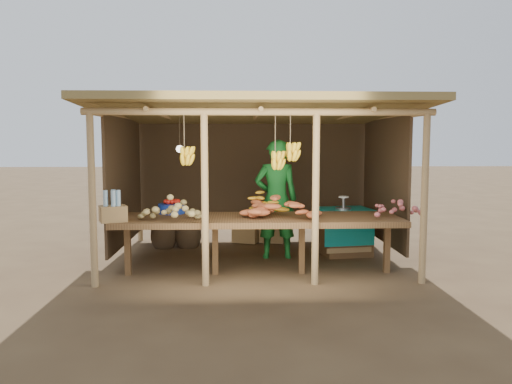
{
  "coord_description": "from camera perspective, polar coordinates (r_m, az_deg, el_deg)",
  "views": [
    {
      "loc": [
        -0.29,
        -7.74,
        1.82
      ],
      "look_at": [
        0.0,
        0.0,
        1.05
      ],
      "focal_mm": 35.0,
      "sensor_mm": 36.0,
      "label": 1
    }
  ],
  "objects": [
    {
      "name": "tomato_basin",
      "position": [
        7.32,
        -9.59,
        -1.75
      ],
      "size": [
        0.39,
        0.39,
        0.21
      ],
      "rotation": [
        0.0,
        0.0,
        -0.02
      ],
      "color": "navy",
      "rests_on": "counter"
    },
    {
      "name": "counter",
      "position": [
        6.88,
        0.3,
        -3.36
      ],
      "size": [
        3.9,
        1.05,
        0.8
      ],
      "color": "brown",
      "rests_on": "ground"
    },
    {
      "name": "stall_structure",
      "position": [
        7.78,
        -0.24,
        6.43
      ],
      "size": [
        4.7,
        3.5,
        2.43
      ],
      "color": "tan",
      "rests_on": "ground"
    },
    {
      "name": "onion_heap",
      "position": [
        7.06,
        15.95,
        -1.41
      ],
      "size": [
        0.83,
        0.59,
        0.35
      ],
      "primitive_type": null,
      "rotation": [
        0.0,
        0.0,
        0.2
      ],
      "color": "#BE5C5E",
      "rests_on": "counter"
    },
    {
      "name": "sweet_potato_heap",
      "position": [
        6.88,
        2.7,
        -1.35
      ],
      "size": [
        1.16,
        0.88,
        0.36
      ],
      "primitive_type": null,
      "rotation": [
        0.0,
        0.0,
        -0.28
      ],
      "color": "#B8572F",
      "rests_on": "counter"
    },
    {
      "name": "tarp_crate",
      "position": [
        8.26,
        10.13,
        -4.3
      ],
      "size": [
        0.92,
        0.82,
        0.98
      ],
      "color": "brown",
      "rests_on": "ground"
    },
    {
      "name": "ground",
      "position": [
        7.96,
        0.0,
        -7.54
      ],
      "size": [
        60.0,
        60.0,
        0.0
      ],
      "primitive_type": "plane",
      "color": "brown",
      "rests_on": "ground"
    },
    {
      "name": "vendor",
      "position": [
        7.83,
        2.32,
        -0.84
      ],
      "size": [
        0.69,
        0.46,
        1.86
      ],
      "primitive_type": "imported",
      "rotation": [
        0.0,
        0.0,
        3.17
      ],
      "color": "#186E26",
      "rests_on": "ground"
    },
    {
      "name": "carton_stack",
      "position": [
        9.08,
        0.91,
        -3.89
      ],
      "size": [
        1.01,
        0.47,
        0.7
      ],
      "color": "#997444",
      "rests_on": "ground"
    },
    {
      "name": "burlap_sacks",
      "position": [
        8.79,
        -9.14,
        -4.54
      ],
      "size": [
        0.88,
        0.46,
        0.62
      ],
      "color": "#473421",
      "rests_on": "ground"
    },
    {
      "name": "banana_pile",
      "position": [
        7.13,
        0.81,
        -1.14
      ],
      "size": [
        0.7,
        0.51,
        0.35
      ],
      "primitive_type": null,
      "rotation": [
        0.0,
        0.0,
        0.24
      ],
      "color": "yellow",
      "rests_on": "counter"
    },
    {
      "name": "potato_heap",
      "position": [
        6.62,
        -9.95,
        -1.7
      ],
      "size": [
        0.99,
        0.81,
        0.36
      ],
      "primitive_type": null,
      "rotation": [
        0.0,
        0.0,
        -0.39
      ],
      "color": "#99854F",
      "rests_on": "counter"
    },
    {
      "name": "bottle_box",
      "position": [
        6.7,
        -16.03,
        -1.93
      ],
      "size": [
        0.41,
        0.37,
        0.42
      ],
      "color": "#997444",
      "rests_on": "counter"
    }
  ]
}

